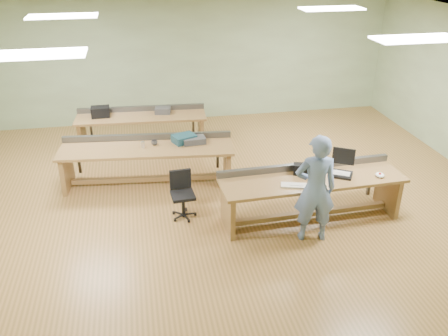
{
  "coord_description": "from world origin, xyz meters",
  "views": [
    {
      "loc": [
        -1.35,
        -7.49,
        4.25
      ],
      "look_at": [
        -0.02,
        -0.6,
        0.79
      ],
      "focal_mm": 38.0,
      "sensor_mm": 36.0,
      "label": 1
    }
  ],
  "objects_px": {
    "workbench_mid": "(147,156)",
    "person": "(315,189)",
    "workbench_front": "(311,188)",
    "drinks_can": "(143,145)",
    "mug": "(154,143)",
    "task_chair": "(183,200)",
    "workbench_back": "(142,124)",
    "parts_bin_grey": "(194,140)",
    "parts_bin_teal": "(184,139)",
    "laptop_base": "(341,174)",
    "camera_bag": "(301,169)"
  },
  "relations": [
    {
      "from": "laptop_base",
      "to": "camera_bag",
      "type": "bearing_deg",
      "value": -164.92
    },
    {
      "from": "workbench_front",
      "to": "laptop_base",
      "type": "xyz_separation_m",
      "value": [
        0.48,
        -0.02,
        0.21
      ]
    },
    {
      "from": "person",
      "to": "laptop_base",
      "type": "height_order",
      "value": "person"
    },
    {
      "from": "workbench_mid",
      "to": "parts_bin_teal",
      "type": "relative_size",
      "value": 7.99
    },
    {
      "from": "workbench_front",
      "to": "drinks_can",
      "type": "relative_size",
      "value": 25.1
    },
    {
      "from": "workbench_front",
      "to": "mug",
      "type": "height_order",
      "value": "workbench_front"
    },
    {
      "from": "parts_bin_grey",
      "to": "drinks_can",
      "type": "height_order",
      "value": "drinks_can"
    },
    {
      "from": "task_chair",
      "to": "parts_bin_grey",
      "type": "bearing_deg",
      "value": 69.45
    },
    {
      "from": "mug",
      "to": "person",
      "type": "bearing_deg",
      "value": -46.77
    },
    {
      "from": "drinks_can",
      "to": "workbench_front",
      "type": "bearing_deg",
      "value": -33.19
    },
    {
      "from": "laptop_base",
      "to": "camera_bag",
      "type": "height_order",
      "value": "camera_bag"
    },
    {
      "from": "camera_bag",
      "to": "laptop_base",
      "type": "bearing_deg",
      "value": 1.61
    },
    {
      "from": "person",
      "to": "parts_bin_teal",
      "type": "xyz_separation_m",
      "value": [
        -1.68,
        2.4,
        -0.04
      ]
    },
    {
      "from": "parts_bin_teal",
      "to": "camera_bag",
      "type": "bearing_deg",
      "value": -44.2
    },
    {
      "from": "laptop_base",
      "to": "task_chair",
      "type": "xyz_separation_m",
      "value": [
        -2.53,
        0.47,
        -0.48
      ]
    },
    {
      "from": "person",
      "to": "parts_bin_grey",
      "type": "xyz_separation_m",
      "value": [
        -1.5,
        2.32,
        -0.06
      ]
    },
    {
      "from": "workbench_front",
      "to": "parts_bin_grey",
      "type": "relative_size",
      "value": 7.23
    },
    {
      "from": "drinks_can",
      "to": "parts_bin_teal",
      "type": "bearing_deg",
      "value": 8.47
    },
    {
      "from": "person",
      "to": "laptop_base",
      "type": "relative_size",
      "value": 4.83
    },
    {
      "from": "workbench_front",
      "to": "person",
      "type": "height_order",
      "value": "person"
    },
    {
      "from": "workbench_mid",
      "to": "drinks_can",
      "type": "distance_m",
      "value": 0.26
    },
    {
      "from": "workbench_mid",
      "to": "workbench_back",
      "type": "bearing_deg",
      "value": 97.31
    },
    {
      "from": "workbench_front",
      "to": "drinks_can",
      "type": "bearing_deg",
      "value": 144.76
    },
    {
      "from": "workbench_front",
      "to": "drinks_can",
      "type": "distance_m",
      "value": 3.14
    },
    {
      "from": "workbench_mid",
      "to": "camera_bag",
      "type": "height_order",
      "value": "camera_bag"
    },
    {
      "from": "workbench_back",
      "to": "laptop_base",
      "type": "height_order",
      "value": "workbench_back"
    },
    {
      "from": "drinks_can",
      "to": "laptop_base",
      "type": "bearing_deg",
      "value": -29.17
    },
    {
      "from": "parts_bin_grey",
      "to": "mug",
      "type": "xyz_separation_m",
      "value": [
        -0.73,
        0.05,
        -0.01
      ]
    },
    {
      "from": "parts_bin_teal",
      "to": "parts_bin_grey",
      "type": "relative_size",
      "value": 0.97
    },
    {
      "from": "laptop_base",
      "to": "task_chair",
      "type": "distance_m",
      "value": 2.62
    },
    {
      "from": "workbench_front",
      "to": "workbench_back",
      "type": "height_order",
      "value": "same"
    },
    {
      "from": "camera_bag",
      "to": "parts_bin_grey",
      "type": "height_order",
      "value": "camera_bag"
    },
    {
      "from": "parts_bin_grey",
      "to": "laptop_base",
      "type": "bearing_deg",
      "value": -39.43
    },
    {
      "from": "mug",
      "to": "drinks_can",
      "type": "relative_size",
      "value": 0.96
    },
    {
      "from": "laptop_base",
      "to": "mug",
      "type": "relative_size",
      "value": 3.11
    },
    {
      "from": "workbench_back",
      "to": "parts_bin_grey",
      "type": "relative_size",
      "value": 6.74
    },
    {
      "from": "camera_bag",
      "to": "drinks_can",
      "type": "bearing_deg",
      "value": 165.39
    },
    {
      "from": "workbench_back",
      "to": "parts_bin_teal",
      "type": "distance_m",
      "value": 1.82
    },
    {
      "from": "drinks_can",
      "to": "workbench_back",
      "type": "bearing_deg",
      "value": 89.16
    },
    {
      "from": "workbench_back",
      "to": "workbench_mid",
      "type": "bearing_deg",
      "value": -84.93
    },
    {
      "from": "workbench_front",
      "to": "drinks_can",
      "type": "xyz_separation_m",
      "value": [
        -2.62,
        1.71,
        0.25
      ]
    },
    {
      "from": "workbench_mid",
      "to": "person",
      "type": "distance_m",
      "value": 3.34
    },
    {
      "from": "parts_bin_grey",
      "to": "mug",
      "type": "relative_size",
      "value": 3.62
    },
    {
      "from": "workbench_front",
      "to": "parts_bin_teal",
      "type": "relative_size",
      "value": 7.44
    },
    {
      "from": "workbench_mid",
      "to": "laptop_base",
      "type": "distance_m",
      "value": 3.52
    },
    {
      "from": "mug",
      "to": "drinks_can",
      "type": "xyz_separation_m",
      "value": [
        -0.21,
        -0.09,
        0.01
      ]
    },
    {
      "from": "task_chair",
      "to": "person",
      "type": "bearing_deg",
      "value": -32.94
    },
    {
      "from": "camera_bag",
      "to": "workbench_front",
      "type": "bearing_deg",
      "value": -33.08
    },
    {
      "from": "laptop_base",
      "to": "mug",
      "type": "height_order",
      "value": "mug"
    },
    {
      "from": "camera_bag",
      "to": "person",
      "type": "bearing_deg",
      "value": -76.0
    }
  ]
}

